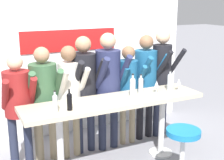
% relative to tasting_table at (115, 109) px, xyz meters
% --- Properties ---
extents(back_wall, '(4.15, 0.12, 2.41)m').
position_rel_tasting_table_xyz_m(back_wall, '(-0.00, 1.46, 0.36)').
color(back_wall, white).
rests_on(back_wall, ground_plane).
extents(tasting_table, '(2.55, 0.62, 0.99)m').
position_rel_tasting_table_xyz_m(tasting_table, '(0.00, 0.00, 0.00)').
color(tasting_table, beige).
rests_on(tasting_table, ground_plane).
extents(bar_stool, '(0.45, 0.45, 0.75)m').
position_rel_tasting_table_xyz_m(bar_stool, '(0.55, -0.79, -0.34)').
color(bar_stool, silver).
rests_on(bar_stool, ground_plane).
extents(person_far_left, '(0.43, 0.52, 1.61)m').
position_rel_tasting_table_xyz_m(person_far_left, '(-1.19, 0.54, 0.15)').
color(person_far_left, '#23283D').
rests_on(person_far_left, ground_plane).
extents(person_left, '(0.49, 0.57, 1.68)m').
position_rel_tasting_table_xyz_m(person_left, '(-0.83, 0.58, 0.19)').
color(person_left, gray).
rests_on(person_left, ground_plane).
extents(person_center_left, '(0.40, 0.52, 1.68)m').
position_rel_tasting_table_xyz_m(person_center_left, '(-0.46, 0.52, 0.21)').
color(person_center_left, gray).
rests_on(person_center_left, ground_plane).
extents(person_center, '(0.44, 0.56, 1.80)m').
position_rel_tasting_table_xyz_m(person_center, '(-0.22, 0.57, 0.27)').
color(person_center, '#23283D').
rests_on(person_center, ground_plane).
extents(person_center_right, '(0.45, 0.57, 1.83)m').
position_rel_tasting_table_xyz_m(person_center_right, '(0.15, 0.51, 0.29)').
color(person_center_right, '#23283D').
rests_on(person_center_right, ground_plane).
extents(person_right, '(0.40, 0.51, 1.61)m').
position_rel_tasting_table_xyz_m(person_right, '(0.51, 0.54, 0.17)').
color(person_right, gray).
rests_on(person_right, ground_plane).
extents(person_far_right, '(0.48, 0.59, 1.76)m').
position_rel_tasting_table_xyz_m(person_far_right, '(0.87, 0.59, 0.25)').
color(person_far_right, black).
rests_on(person_far_right, ground_plane).
extents(person_rightmost, '(0.44, 0.58, 1.84)m').
position_rel_tasting_table_xyz_m(person_rightmost, '(1.17, 0.58, 0.32)').
color(person_rightmost, '#23283D').
rests_on(person_rightmost, ground_plane).
extents(wine_bottle_0, '(0.06, 0.06, 0.27)m').
position_rel_tasting_table_xyz_m(wine_bottle_0, '(-0.69, -0.13, 0.26)').
color(wine_bottle_0, black).
rests_on(wine_bottle_0, tasting_table).
extents(wine_bottle_1, '(0.08, 0.08, 0.30)m').
position_rel_tasting_table_xyz_m(wine_bottle_1, '(0.93, 0.04, 0.28)').
color(wine_bottle_1, '#B7BCC1').
rests_on(wine_bottle_1, tasting_table).
extents(wine_bottle_2, '(0.08, 0.08, 0.33)m').
position_rel_tasting_table_xyz_m(wine_bottle_2, '(0.28, 0.01, 0.29)').
color(wine_bottle_2, '#B7BCC1').
rests_on(wine_bottle_2, tasting_table).
extents(wine_bottle_3, '(0.06, 0.06, 0.27)m').
position_rel_tasting_table_xyz_m(wine_bottle_3, '(-0.87, -0.13, 0.27)').
color(wine_bottle_3, '#B7BCC1').
rests_on(wine_bottle_3, tasting_table).
extents(wine_bottle_4, '(0.07, 0.07, 0.28)m').
position_rel_tasting_table_xyz_m(wine_bottle_4, '(0.46, 0.09, 0.27)').
color(wine_bottle_4, '#B7BCC1').
rests_on(wine_bottle_4, tasting_table).
extents(wine_glass_0, '(0.07, 0.07, 0.18)m').
position_rel_tasting_table_xyz_m(wine_glass_0, '(1.05, -0.03, 0.27)').
color(wine_glass_0, silver).
rests_on(wine_glass_0, tasting_table).
extents(wine_glass_1, '(0.07, 0.07, 0.18)m').
position_rel_tasting_table_xyz_m(wine_glass_1, '(0.68, 0.02, 0.27)').
color(wine_glass_1, silver).
rests_on(wine_glass_1, tasting_table).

